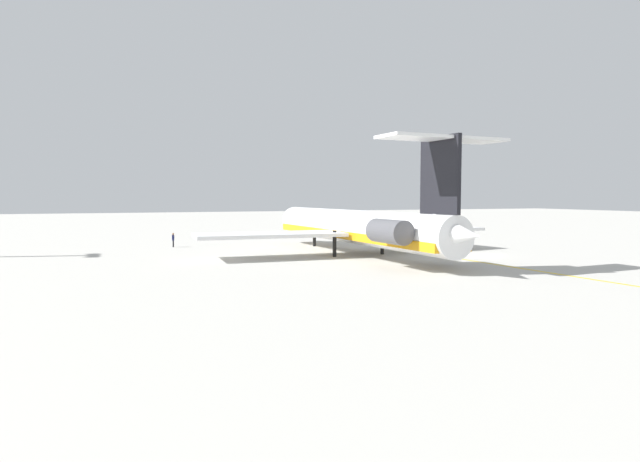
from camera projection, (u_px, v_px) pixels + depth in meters
ground at (478, 255)px, 57.32m from camera, size 334.41×334.41×0.00m
main_jetliner at (359, 227)px, 57.11m from camera, size 39.30×34.85×11.44m
ground_crew_near_nose at (173, 238)px, 66.56m from camera, size 0.40×0.29×1.79m
ground_crew_near_tail at (388, 231)px, 81.38m from camera, size 0.44×0.28×1.75m
safety_cone_nose at (384, 234)px, 84.98m from camera, size 0.40×0.40×0.55m
taxiway_centreline at (414, 252)px, 61.08m from camera, size 79.05×8.03×0.01m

